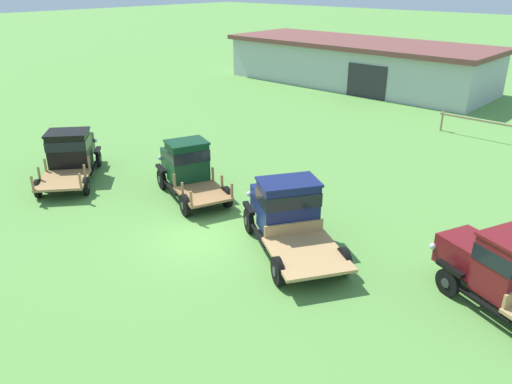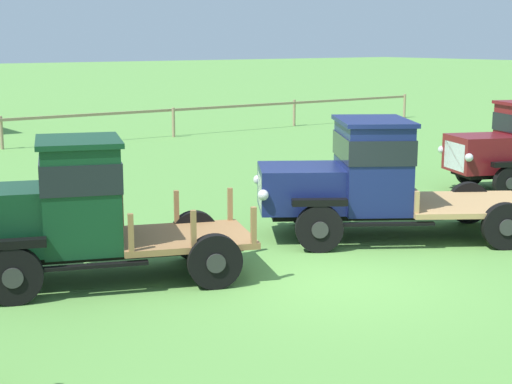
% 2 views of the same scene
% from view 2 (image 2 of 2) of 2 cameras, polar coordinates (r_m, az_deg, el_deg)
% --- Properties ---
extents(ground_plane, '(240.00, 240.00, 0.00)m').
position_cam_2_polar(ground_plane, '(12.61, 5.77, -6.32)').
color(ground_plane, '#5B9342').
extents(paddock_fence, '(19.88, 0.59, 1.15)m').
position_cam_2_polar(paddock_fence, '(32.83, -1.36, 6.02)').
color(paddock_fence, '#997F60').
rests_on(paddock_fence, ground).
extents(vintage_truck_second_in_line, '(4.82, 3.17, 2.27)m').
position_cam_2_polar(vintage_truck_second_in_line, '(12.41, -13.23, -1.19)').
color(vintage_truck_second_in_line, black).
rests_on(vintage_truck_second_in_line, ground).
extents(vintage_truck_midrow_center, '(5.55, 4.50, 2.28)m').
position_cam_2_polar(vintage_truck_midrow_center, '(15.08, 7.98, 1.09)').
color(vintage_truck_midrow_center, black).
rests_on(vintage_truck_midrow_center, ground).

